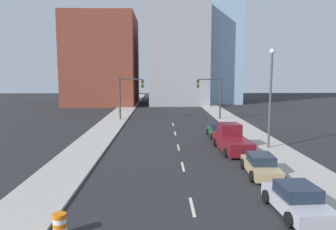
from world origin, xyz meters
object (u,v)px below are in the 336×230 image
at_px(street_lamp, 271,92).
at_px(sedan_green, 218,131).
at_px(sedan_silver, 297,200).
at_px(sedan_tan, 261,165).
at_px(traffic_signal_right, 214,92).
at_px(traffic_barrel, 60,225).
at_px(traffic_signal_left, 127,92).
at_px(pickup_truck_maroon, 232,140).

relative_size(street_lamp, sedan_green, 1.88).
bearing_deg(sedan_silver, sedan_tan, 85.82).
bearing_deg(street_lamp, sedan_silver, -102.74).
height_order(traffic_signal_right, sedan_green, traffic_signal_right).
distance_m(traffic_barrel, street_lamp, 20.88).
relative_size(traffic_signal_left, sedan_green, 1.33).
bearing_deg(traffic_signal_left, traffic_signal_right, 0.00).
bearing_deg(street_lamp, pickup_truck_maroon, -172.33).
distance_m(traffic_signal_right, pickup_truck_maroon, 18.76).
bearing_deg(sedan_green, pickup_truck_maroon, -89.16).
bearing_deg(traffic_signal_right, traffic_signal_left, 180.00).
relative_size(traffic_signal_left, sedan_silver, 1.40).
distance_m(sedan_silver, pickup_truck_maroon, 12.80).
bearing_deg(street_lamp, traffic_signal_right, 96.33).
xyz_separation_m(street_lamp, sedan_green, (-3.46, 5.57, -4.36)).
distance_m(traffic_signal_right, sedan_green, 12.95).
bearing_deg(traffic_barrel, street_lamp, 48.05).
height_order(street_lamp, pickup_truck_maroon, street_lamp).
relative_size(traffic_signal_right, traffic_barrel, 6.48).
bearing_deg(street_lamp, sedan_tan, -111.77).
bearing_deg(sedan_tan, sedan_silver, -88.41).
xyz_separation_m(sedan_tan, pickup_truck_maroon, (-0.47, 6.82, 0.27)).
xyz_separation_m(traffic_signal_left, sedan_tan, (11.39, -25.28, -3.29)).
bearing_deg(traffic_signal_right, street_lamp, -83.67).
height_order(traffic_signal_right, traffic_barrel, traffic_signal_right).
bearing_deg(traffic_barrel, sedan_green, 63.88).
bearing_deg(sedan_tan, pickup_truck_maroon, 96.38).
height_order(traffic_signal_right, street_lamp, street_lamp).
height_order(traffic_barrel, sedan_silver, sedan_silver).
distance_m(street_lamp, pickup_truck_maroon, 5.33).
xyz_separation_m(street_lamp, pickup_truck_maroon, (-3.37, -0.45, -4.10)).
bearing_deg(traffic_signal_right, sedan_green, -96.70).
xyz_separation_m(traffic_signal_left, sedan_green, (10.83, -12.44, -3.27)).
xyz_separation_m(traffic_signal_right, street_lamp, (2.00, -18.01, 1.09)).
bearing_deg(sedan_silver, traffic_barrel, -173.09).
relative_size(traffic_barrel, sedan_silver, 0.22).
bearing_deg(traffic_signal_right, pickup_truck_maroon, -94.24).
relative_size(traffic_signal_right, sedan_silver, 1.40).
height_order(traffic_barrel, sedan_tan, sedan_tan).
relative_size(sedan_silver, pickup_truck_maroon, 0.69).
relative_size(traffic_signal_left, pickup_truck_maroon, 0.97).
relative_size(sedan_silver, sedan_green, 0.95).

